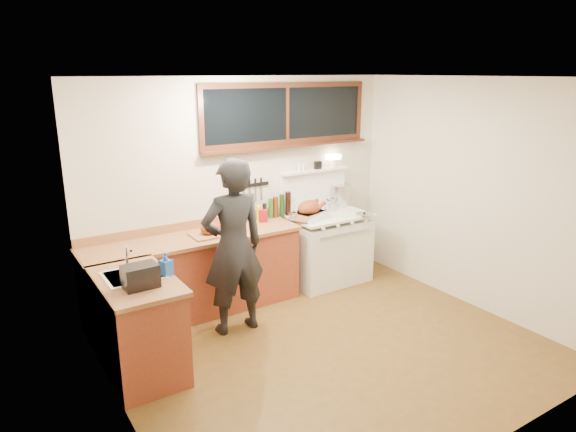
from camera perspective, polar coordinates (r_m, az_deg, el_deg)
ground_plane at (r=5.30m, az=4.67°, el=-14.42°), size 4.00×3.50×0.02m
room_shell at (r=4.69m, az=5.12°, el=3.41°), size 4.10×3.60×2.65m
counter_back at (r=5.87m, az=-10.26°, el=-6.42°), size 2.44×0.64×1.00m
counter_left at (r=4.90m, az=-16.34°, el=-11.55°), size 0.64×1.09×0.90m
sink_unit at (r=4.81m, az=-16.74°, el=-6.93°), size 0.50×0.45×0.37m
vintage_stove at (r=6.67m, az=4.28°, el=-3.33°), size 1.02×0.74×1.60m
back_window at (r=6.36m, az=-0.06°, el=10.51°), size 2.32×0.13×0.77m
left_doorway at (r=3.53m, az=-16.09°, el=-11.15°), size 0.02×1.04×2.17m
knife_strip at (r=6.22m, az=-4.14°, el=3.34°), size 0.46×0.03×0.28m
man at (r=5.26m, az=-6.08°, el=-3.47°), size 0.69×0.46×1.84m
soap_bottle at (r=4.68m, az=-13.43°, el=-5.19°), size 0.13×0.13×0.22m
toaster at (r=4.49m, az=-16.08°, el=-6.45°), size 0.29×0.21×0.20m
cutting_board at (r=5.73m, az=-8.49°, el=-1.59°), size 0.45×0.34×0.15m
roast_turkey at (r=6.27m, az=2.38°, el=0.53°), size 0.47×0.40×0.24m
stockpot at (r=6.96m, az=5.74°, el=2.36°), size 0.31×0.31×0.28m
saucepan at (r=6.71m, az=4.86°, el=1.12°), size 0.19×0.28×0.11m
pot_lid at (r=6.53m, az=8.48°, el=0.19°), size 0.28×0.28×0.04m
coffee_tin at (r=6.17m, az=-2.77°, el=0.02°), size 0.12×0.11×0.15m
pitcher at (r=6.16m, az=-5.19°, el=0.10°), size 0.12×0.12×0.18m
bottle_cluster at (r=6.33m, az=-1.55°, el=0.95°), size 0.59×0.07×0.30m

